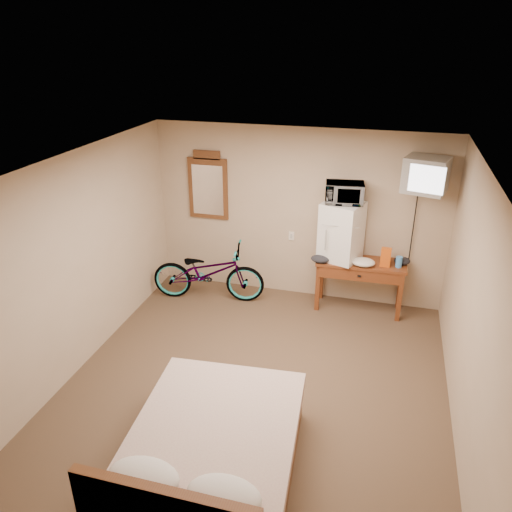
# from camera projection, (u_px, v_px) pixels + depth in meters

# --- Properties ---
(room) EXTENTS (4.60, 4.64, 2.50)m
(room) POSITION_uv_depth(u_px,v_px,m) (255.00, 288.00, 5.14)
(room) COLOR #4D3826
(room) RESTS_ON ground
(desk) EXTENTS (1.24, 0.51, 0.75)m
(desk) POSITION_uv_depth(u_px,v_px,m) (360.00, 271.00, 6.93)
(desk) COLOR brown
(desk) RESTS_ON floor
(mini_fridge) EXTENTS (0.62, 0.61, 0.82)m
(mini_fridge) POSITION_uv_depth(u_px,v_px,m) (341.00, 231.00, 6.82)
(mini_fridge) COLOR white
(mini_fridge) RESTS_ON desk
(microwave) EXTENTS (0.54, 0.40, 0.28)m
(microwave) POSITION_uv_depth(u_px,v_px,m) (344.00, 193.00, 6.60)
(microwave) COLOR white
(microwave) RESTS_ON mini_fridge
(snack_bag) EXTENTS (0.14, 0.08, 0.27)m
(snack_bag) POSITION_uv_depth(u_px,v_px,m) (386.00, 257.00, 6.71)
(snack_bag) COLOR #CF5312
(snack_bag) RESTS_ON desk
(blue_cup) EXTENTS (0.09, 0.09, 0.15)m
(blue_cup) POSITION_uv_depth(u_px,v_px,m) (399.00, 262.00, 6.71)
(blue_cup) COLOR #4596EC
(blue_cup) RESTS_ON desk
(cloth_cream) EXTENTS (0.32, 0.25, 0.10)m
(cloth_cream) POSITION_uv_depth(u_px,v_px,m) (363.00, 262.00, 6.76)
(cloth_cream) COLOR white
(cloth_cream) RESTS_ON desk
(cloth_dark_a) EXTENTS (0.26, 0.19, 0.10)m
(cloth_dark_a) POSITION_uv_depth(u_px,v_px,m) (320.00, 259.00, 6.86)
(cloth_dark_a) COLOR black
(cloth_dark_a) RESTS_ON desk
(cloth_dark_b) EXTENTS (0.22, 0.18, 0.10)m
(cloth_dark_b) POSITION_uv_depth(u_px,v_px,m) (402.00, 261.00, 6.80)
(cloth_dark_b) COLOR black
(cloth_dark_b) RESTS_ON desk
(crt_television) EXTENTS (0.60, 0.65, 0.44)m
(crt_television) POSITION_uv_depth(u_px,v_px,m) (426.00, 175.00, 6.19)
(crt_television) COLOR black
(crt_television) RESTS_ON room
(wall_mirror) EXTENTS (0.60, 0.04, 1.02)m
(wall_mirror) POSITION_uv_depth(u_px,v_px,m) (208.00, 186.00, 7.32)
(wall_mirror) COLOR brown
(wall_mirror) RESTS_ON room
(bicycle) EXTENTS (1.72, 0.82, 0.87)m
(bicycle) POSITION_uv_depth(u_px,v_px,m) (208.00, 272.00, 7.31)
(bicycle) COLOR black
(bicycle) RESTS_ON floor
(bed) EXTENTS (1.55, 1.99, 0.90)m
(bed) POSITION_uv_depth(u_px,v_px,m) (211.00, 457.00, 4.32)
(bed) COLOR brown
(bed) RESTS_ON floor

